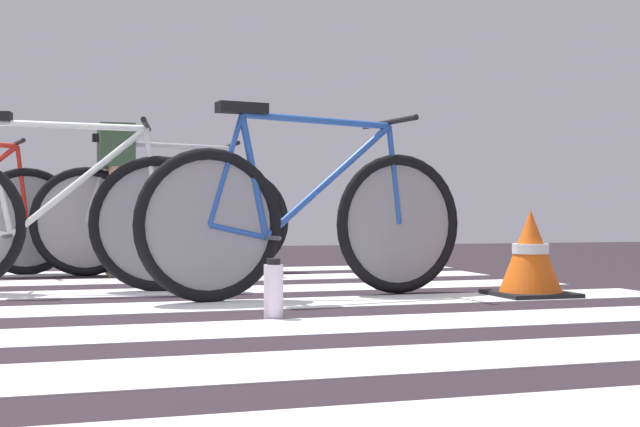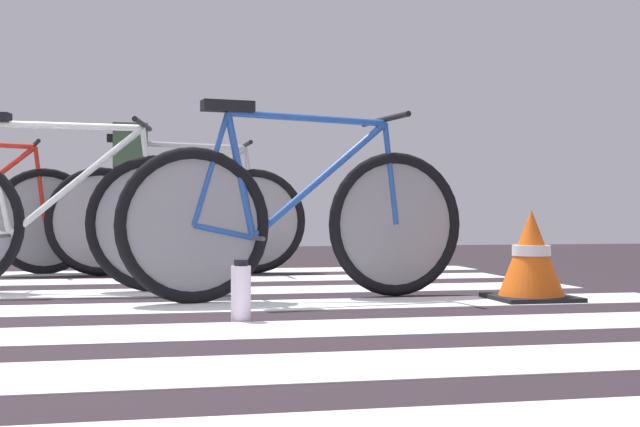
{
  "view_description": "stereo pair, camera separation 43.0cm",
  "coord_description": "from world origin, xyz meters",
  "px_view_note": "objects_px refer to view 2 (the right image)",
  "views": [
    {
      "loc": [
        -0.23,
        -3.43,
        0.44
      ],
      "look_at": [
        1.12,
        1.08,
        0.43
      ],
      "focal_mm": 48.15,
      "sensor_mm": 36.0,
      "label": 1
    },
    {
      "loc": [
        0.2,
        -3.43,
        0.44
      ],
      "look_at": [
        1.12,
        1.08,
        0.43
      ],
      "focal_mm": 48.15,
      "sensor_mm": 36.0,
      "label": 2
    }
  ],
  "objects_px": {
    "bicycle_1_of_4": "(298,219)",
    "bicycle_3_of_4": "(178,217)",
    "water_bottle": "(241,292)",
    "bicycle_2_of_4": "(54,219)",
    "cyclist_3_of_4": "(131,178)",
    "traffic_cone": "(531,258)"
  },
  "relations": [
    {
      "from": "bicycle_2_of_4",
      "to": "traffic_cone",
      "type": "distance_m",
      "value": 2.42
    },
    {
      "from": "bicycle_1_of_4",
      "to": "water_bottle",
      "type": "relative_size",
      "value": 7.29
    },
    {
      "from": "bicycle_2_of_4",
      "to": "cyclist_3_of_4",
      "type": "xyz_separation_m",
      "value": [
        0.37,
        1.19,
        0.26
      ]
    },
    {
      "from": "bicycle_3_of_4",
      "to": "cyclist_3_of_4",
      "type": "height_order",
      "value": "cyclist_3_of_4"
    },
    {
      "from": "bicycle_1_of_4",
      "to": "traffic_cone",
      "type": "xyz_separation_m",
      "value": [
        1.08,
        -0.24,
        -0.18
      ]
    },
    {
      "from": "water_bottle",
      "to": "bicycle_3_of_4",
      "type": "bearing_deg",
      "value": 93.21
    },
    {
      "from": "bicycle_1_of_4",
      "to": "bicycle_3_of_4",
      "type": "bearing_deg",
      "value": 96.15
    },
    {
      "from": "cyclist_3_of_4",
      "to": "traffic_cone",
      "type": "relative_size",
      "value": 2.31
    },
    {
      "from": "bicycle_2_of_4",
      "to": "water_bottle",
      "type": "relative_size",
      "value": 7.3
    },
    {
      "from": "bicycle_1_of_4",
      "to": "cyclist_3_of_4",
      "type": "distance_m",
      "value": 1.99
    },
    {
      "from": "bicycle_1_of_4",
      "to": "cyclist_3_of_4",
      "type": "height_order",
      "value": "cyclist_3_of_4"
    },
    {
      "from": "bicycle_1_of_4",
      "to": "bicycle_3_of_4",
      "type": "relative_size",
      "value": 0.99
    },
    {
      "from": "bicycle_3_of_4",
      "to": "bicycle_2_of_4",
      "type": "bearing_deg",
      "value": -121.02
    },
    {
      "from": "bicycle_3_of_4",
      "to": "traffic_cone",
      "type": "height_order",
      "value": "bicycle_3_of_4"
    },
    {
      "from": "bicycle_1_of_4",
      "to": "bicycle_3_of_4",
      "type": "height_order",
      "value": "same"
    },
    {
      "from": "bicycle_3_of_4",
      "to": "cyclist_3_of_4",
      "type": "bearing_deg",
      "value": -180.0
    },
    {
      "from": "traffic_cone",
      "to": "bicycle_2_of_4",
      "type": "bearing_deg",
      "value": 159.18
    },
    {
      "from": "bicycle_1_of_4",
      "to": "bicycle_2_of_4",
      "type": "relative_size",
      "value": 1.0
    },
    {
      "from": "cyclist_3_of_4",
      "to": "water_bottle",
      "type": "relative_size",
      "value": 4.21
    },
    {
      "from": "bicycle_2_of_4",
      "to": "cyclist_3_of_4",
      "type": "height_order",
      "value": "cyclist_3_of_4"
    },
    {
      "from": "bicycle_1_of_4",
      "to": "traffic_cone",
      "type": "relative_size",
      "value": 4.0
    },
    {
      "from": "bicycle_1_of_4",
      "to": "bicycle_2_of_4",
      "type": "distance_m",
      "value": 1.33
    }
  ]
}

